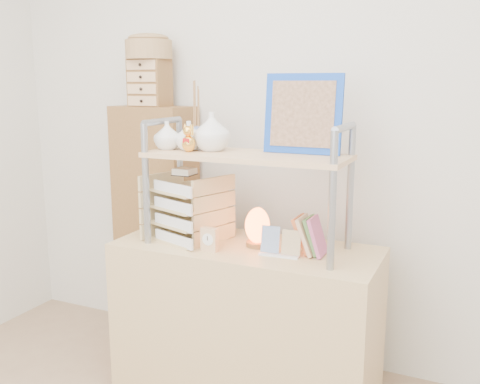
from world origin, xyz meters
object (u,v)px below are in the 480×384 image
at_px(desk, 246,322).
at_px(letter_tray, 186,211).
at_px(salt_lamp, 257,227).
at_px(cabinet, 156,225).

bearing_deg(desk, letter_tray, -174.18).
bearing_deg(salt_lamp, cabinet, 155.39).
bearing_deg(cabinet, letter_tray, -37.49).
relative_size(cabinet, letter_tray, 3.85).
distance_m(cabinet, letter_tray, 0.63).
bearing_deg(salt_lamp, letter_tray, -172.67).
bearing_deg(letter_tray, cabinet, 137.30).
relative_size(desk, cabinet, 0.89).
xyz_separation_m(desk, salt_lamp, (0.05, 0.01, 0.47)).
relative_size(desk, salt_lamp, 6.67).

